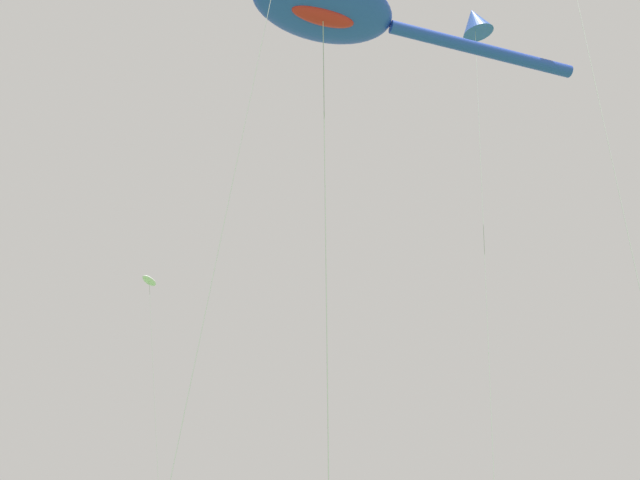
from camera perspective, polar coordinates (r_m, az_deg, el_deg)
The scene contains 3 objects.
big_show_kite at distance 21.40m, azimuth 1.33°, elevation 18.94°, with size 10.71×4.13×19.44m.
small_kite_delta_white at distance 28.19m, azimuth 13.03°, elevation 17.59°, with size 3.46×1.86×24.37m.
small_kite_bird_shape at distance 34.34m, azimuth -14.29°, elevation -3.89°, with size 4.30×1.13×19.47m.
Camera 1 is at (-7.66, 0.24, 1.34)m, focal length 37.65 mm.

